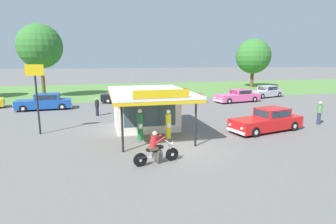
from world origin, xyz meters
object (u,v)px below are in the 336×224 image
object	(u,v)px
motorcycle_with_rider	(156,150)
parked_car_back_row_far_right	(45,102)
featured_classic_sedan	(267,121)
parked_car_second_row_spare	(266,92)
roadside_pole_sign	(36,87)
parked_car_back_row_centre_left	(126,97)
parked_car_back_row_centre	(180,96)
gas_pump_nearside	(140,127)
bystander_standing_back_lot	(97,106)
gas_pump_offside	(168,126)
parked_car_back_row_far_left	(238,96)
bystander_admiring_sedan	(319,112)

from	to	relation	value
motorcycle_with_rider	parked_car_back_row_far_right	xyz separation A→B (m)	(-7.78, 16.35, 0.07)
motorcycle_with_rider	featured_classic_sedan	world-z (taller)	motorcycle_with_rider
parked_car_second_row_spare	roadside_pole_sign	xyz separation A→B (m)	(-25.04, -12.04, 2.43)
parked_car_back_row_centre_left	parked_car_back_row_far_right	distance (m)	8.47
parked_car_back_row_centre	motorcycle_with_rider	bearing A→B (deg)	-110.35
gas_pump_nearside	parked_car_back_row_centre_left	size ratio (longest dim) A/B	0.35
parked_car_back_row_centre	parked_car_back_row_centre_left	bearing A→B (deg)	170.50
parked_car_back_row_centre	roadside_pole_sign	xyz separation A→B (m)	(-12.89, -10.77, 2.40)
parked_car_back_row_centre	parked_car_second_row_spare	xyz separation A→B (m)	(12.15, 1.27, -0.03)
parked_car_second_row_spare	bystander_standing_back_lot	world-z (taller)	bystander_standing_back_lot
gas_pump_offside	parked_car_back_row_far_left	size ratio (longest dim) A/B	0.33
parked_car_back_row_far_right	roadside_pole_sign	size ratio (longest dim) A/B	1.17
parked_car_back_row_centre	roadside_pole_sign	bearing A→B (deg)	-140.12
parked_car_back_row_centre_left	parked_car_second_row_spare	size ratio (longest dim) A/B	1.08
motorcycle_with_rider	parked_car_back_row_far_left	distance (m)	20.74
parked_car_second_row_spare	parked_car_back_row_centre	bearing A→B (deg)	-174.02
gas_pump_offside	parked_car_back_row_centre_left	size ratio (longest dim) A/B	0.33
bystander_standing_back_lot	bystander_admiring_sedan	xyz separation A→B (m)	(16.29, -7.36, 0.09)
featured_classic_sedan	gas_pump_offside	bearing A→B (deg)	-177.15
gas_pump_nearside	roadside_pole_sign	distance (m)	7.30
parked_car_back_row_centre_left	parked_car_back_row_far_left	size ratio (longest dim) A/B	1.01
gas_pump_nearside	roadside_pole_sign	size ratio (longest dim) A/B	0.44
roadside_pole_sign	parked_car_back_row_centre	bearing A→B (deg)	39.88
motorcycle_with_rider	parked_car_back_row_far_left	bearing A→B (deg)	51.07
gas_pump_nearside	parked_car_back_row_centre	bearing A→B (deg)	64.35
gas_pump_nearside	parked_car_back_row_centre_left	world-z (taller)	gas_pump_nearside
gas_pump_nearside	featured_classic_sedan	distance (m)	8.82
featured_classic_sedan	bystander_admiring_sedan	distance (m)	4.98
parked_car_back_row_centre	roadside_pole_sign	world-z (taller)	roadside_pole_sign
gas_pump_nearside	bystander_admiring_sedan	xyz separation A→B (m)	(13.74, 1.03, 0.03)
motorcycle_with_rider	parked_car_back_row_centre_left	bearing A→B (deg)	88.85
parked_car_back_row_centre	parked_car_back_row_far_right	world-z (taller)	parked_car_back_row_far_right
parked_car_back_row_far_right	parked_car_second_row_spare	bearing A→B (deg)	5.48
motorcycle_with_rider	bystander_admiring_sedan	distance (m)	14.30
bystander_standing_back_lot	roadside_pole_sign	distance (m)	6.67
gas_pump_nearside	motorcycle_with_rider	world-z (taller)	gas_pump_nearside
parked_car_back_row_far_right	motorcycle_with_rider	bearing A→B (deg)	-64.55
gas_pump_offside	bystander_standing_back_lot	xyz separation A→B (m)	(-4.28, 8.39, -0.01)
parked_car_second_row_spare	bystander_admiring_sedan	world-z (taller)	bystander_admiring_sedan
parked_car_second_row_spare	bystander_standing_back_lot	distance (m)	22.52
gas_pump_offside	parked_car_back_row_far_right	bearing A→B (deg)	126.09
bystander_standing_back_lot	gas_pump_offside	bearing A→B (deg)	-63.00
bystander_admiring_sedan	roadside_pole_sign	xyz separation A→B (m)	(-19.89, 2.23, 2.17)
parked_car_back_row_centre_left	parked_car_back_row_far_left	xyz separation A→B (m)	(12.66, -2.51, -0.06)
parked_car_back_row_far_left	parked_car_second_row_spare	size ratio (longest dim) A/B	1.07
gas_pump_offside	bystander_admiring_sedan	distance (m)	12.05
motorcycle_with_rider	parked_car_back_row_centre	world-z (taller)	motorcycle_with_rider
gas_pump_offside	parked_car_back_row_centre	size ratio (longest dim) A/B	0.34
parked_car_second_row_spare	bystander_admiring_sedan	distance (m)	15.17
parked_car_back_row_far_left	parked_car_back_row_centre	xyz separation A→B (m)	(-6.50, 1.48, 0.05)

